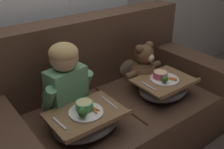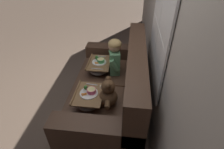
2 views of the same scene
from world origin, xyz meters
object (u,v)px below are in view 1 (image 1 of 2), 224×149
throw_pillow_behind_child (52,82)px  lap_tray_teddy (164,87)px  couch (108,106)px  child_figure (66,78)px  throw_pillow_behind_teddy (125,59)px  lap_tray_child (87,121)px  teddy_bear (144,68)px

throw_pillow_behind_child → lap_tray_teddy: size_ratio=0.78×
couch → child_figure: bearing=-176.8°
throw_pillow_behind_teddy → lap_tray_teddy: 0.48m
couch → child_figure: size_ratio=3.49×
couch → throw_pillow_behind_child: bearing=148.1°
throw_pillow_behind_child → throw_pillow_behind_teddy: (0.70, 0.00, 0.00)m
couch → throw_pillow_behind_child: couch is taller
couch → lap_tray_child: couch is taller
throw_pillow_behind_teddy → lap_tray_teddy: bearing=-90.1°
couch → lap_tray_teddy: bearing=-35.7°
throw_pillow_behind_teddy → lap_tray_teddy: size_ratio=0.71×
throw_pillow_behind_child → lap_tray_teddy: throw_pillow_behind_child is taller
couch → teddy_bear: size_ratio=4.62×
throw_pillow_behind_teddy → child_figure: child_figure is taller
teddy_bear → lap_tray_teddy: bearing=-90.3°
child_figure → lap_tray_child: 0.31m
throw_pillow_behind_child → throw_pillow_behind_teddy: 0.70m
teddy_bear → lap_tray_child: (-0.70, -0.23, -0.08)m
lap_tray_child → teddy_bear: bearing=18.0°
teddy_bear → child_figure: bearing=179.7°
child_figure → teddy_bear: bearing=-0.3°
couch → teddy_bear: bearing=-3.8°
child_figure → throw_pillow_behind_teddy: bearing=18.7°
throw_pillow_behind_teddy → child_figure: 0.75m
throw_pillow_behind_child → lap_tray_child: size_ratio=0.73×
couch → lap_tray_child: bearing=-144.3°
couch → child_figure: (-0.35, -0.02, 0.38)m
child_figure → teddy_bear: child_figure is taller
child_figure → teddy_bear: (0.70, -0.00, -0.13)m
lap_tray_teddy → child_figure: bearing=161.6°
couch → lap_tray_child: 0.46m
throw_pillow_behind_teddy → throw_pillow_behind_child: bearing=180.0°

